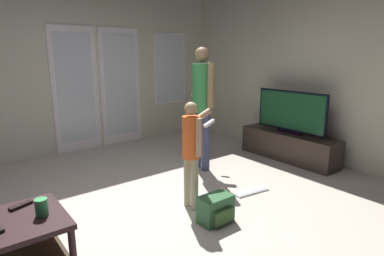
# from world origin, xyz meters

# --- Properties ---
(ground_plane) EXTENTS (6.15, 5.52, 0.02)m
(ground_plane) POSITION_xyz_m (0.00, 0.00, -0.01)
(ground_plane) COLOR beige
(wall_back_with_doors) EXTENTS (6.15, 0.09, 2.83)m
(wall_back_with_doors) POSITION_xyz_m (0.11, 2.73, 1.37)
(wall_back_with_doors) COLOR beige
(wall_back_with_doors) RESTS_ON ground_plane
(wall_right_plain) EXTENTS (0.06, 5.52, 2.80)m
(wall_right_plain) POSITION_xyz_m (3.05, 0.00, 1.40)
(wall_right_plain) COLOR beige
(wall_right_plain) RESTS_ON ground_plane
(tv_stand) EXTENTS (0.41, 1.52, 0.42)m
(tv_stand) POSITION_xyz_m (2.70, 0.24, 0.21)
(tv_stand) COLOR #362A23
(tv_stand) RESTS_ON ground_plane
(flat_screen_tv) EXTENTS (0.08, 1.15, 0.63)m
(flat_screen_tv) POSITION_xyz_m (2.70, 0.25, 0.74)
(flat_screen_tv) COLOR black
(flat_screen_tv) RESTS_ON tv_stand
(person_adult) EXTENTS (0.52, 0.46, 1.67)m
(person_adult) POSITION_xyz_m (1.40, 0.75, 1.00)
(person_adult) COLOR #3A3E5D
(person_adult) RESTS_ON ground_plane
(person_child) EXTENTS (0.51, 0.31, 1.12)m
(person_child) POSITION_xyz_m (0.57, -0.08, 0.68)
(person_child) COLOR tan
(person_child) RESTS_ON ground_plane
(backpack) EXTENTS (0.33, 0.24, 0.26)m
(backpack) POSITION_xyz_m (0.56, -0.47, 0.13)
(backpack) COLOR #35633D
(backpack) RESTS_ON ground_plane
(loose_keyboard) EXTENTS (0.45, 0.19, 0.02)m
(loose_keyboard) POSITION_xyz_m (1.34, -0.22, 0.01)
(loose_keyboard) COLOR white
(loose_keyboard) RESTS_ON ground_plane
(cup_near_edge) EXTENTS (0.09, 0.09, 0.13)m
(cup_near_edge) POSITION_xyz_m (-0.89, -0.20, 0.51)
(cup_near_edge) COLOR #33924C
(cup_near_edge) RESTS_ON coffee_table
(tv_remote_black) EXTENTS (0.18, 0.11, 0.02)m
(tv_remote_black) POSITION_xyz_m (-0.99, 0.04, 0.46)
(tv_remote_black) COLOR black
(tv_remote_black) RESTS_ON coffee_table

